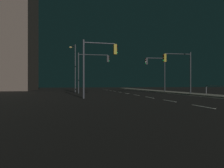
# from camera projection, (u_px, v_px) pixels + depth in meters

# --- Properties ---
(ground_plane) EXTENTS (112.00, 112.00, 0.00)m
(ground_plane) POSITION_uv_depth(u_px,v_px,m) (147.00, 97.00, 19.63)
(ground_plane) COLOR black
(ground_plane) RESTS_ON ground
(sidewalk_right) EXTENTS (2.53, 77.00, 0.14)m
(sidewalk_right) POSITION_uv_depth(u_px,v_px,m) (212.00, 96.00, 21.09)
(sidewalk_right) COLOR #9E937F
(sidewalk_right) RESTS_ON ground
(lane_markings_center) EXTENTS (0.14, 50.00, 0.01)m
(lane_markings_center) POSITION_uv_depth(u_px,v_px,m) (136.00, 95.00, 23.06)
(lane_markings_center) COLOR silver
(lane_markings_center) RESTS_ON ground
(lane_edge_line) EXTENTS (0.14, 53.00, 0.01)m
(lane_edge_line) POSITION_uv_depth(u_px,v_px,m) (175.00, 94.00, 25.69)
(lane_edge_line) COLOR silver
(lane_edge_line) RESTS_ON ground
(traffic_light_far_right) EXTENTS (3.21, 0.40, 5.34)m
(traffic_light_far_right) POSITION_uv_depth(u_px,v_px,m) (156.00, 67.00, 29.52)
(traffic_light_far_right) COLOR #2D3033
(traffic_light_far_right) RESTS_ON sidewalk_right
(traffic_light_near_left) EXTENTS (4.44, 0.47, 5.67)m
(traffic_light_near_left) POSITION_uv_depth(u_px,v_px,m) (92.00, 65.00, 27.44)
(traffic_light_near_left) COLOR #2D3033
(traffic_light_near_left) RESTS_ON ground
(traffic_light_near_right) EXTENTS (3.65, 0.42, 5.06)m
(traffic_light_near_right) POSITION_uv_depth(u_px,v_px,m) (178.00, 64.00, 23.60)
(traffic_light_near_right) COLOR #2D3033
(traffic_light_near_right) RESTS_ON sidewalk_right
(traffic_light_overhead_east) EXTENTS (3.25, 0.35, 5.34)m
(traffic_light_overhead_east) POSITION_uv_depth(u_px,v_px,m) (99.00, 58.00, 17.96)
(traffic_light_overhead_east) COLOR #38383D
(traffic_light_overhead_east) RESTS_ON ground
(street_lamp_corner) EXTENTS (1.06, 1.43, 7.60)m
(street_lamp_corner) POSITION_uv_depth(u_px,v_px,m) (74.00, 64.00, 31.25)
(street_lamp_corner) COLOR #2D3033
(street_lamp_corner) RESTS_ON ground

